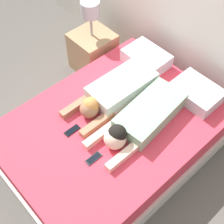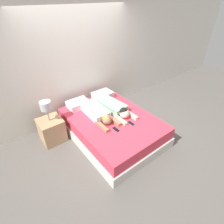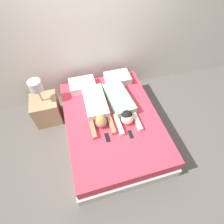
{
  "view_description": "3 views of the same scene",
  "coord_description": "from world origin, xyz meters",
  "px_view_note": "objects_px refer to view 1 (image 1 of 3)",
  "views": [
    {
      "loc": [
        1.3,
        -1.19,
        2.89
      ],
      "look_at": [
        0.0,
        0.0,
        0.63
      ],
      "focal_mm": 50.0,
      "sensor_mm": 36.0,
      "label": 1
    },
    {
      "loc": [
        -1.82,
        -2.35,
        2.67
      ],
      "look_at": [
        0.0,
        0.0,
        0.63
      ],
      "focal_mm": 28.0,
      "sensor_mm": 36.0,
      "label": 2
    },
    {
      "loc": [
        -0.47,
        -1.65,
        2.83
      ],
      "look_at": [
        0.0,
        0.0,
        0.63
      ],
      "focal_mm": 28.0,
      "sensor_mm": 36.0,
      "label": 3
    }
  ],
  "objects_px": {
    "pillow_head_left": "(146,58)",
    "nightstand": "(93,49)",
    "person_left": "(114,92)",
    "cell_phone_right": "(94,158)",
    "pillow_head_right": "(196,93)",
    "cell_phone_left": "(72,130)",
    "bed": "(112,136)",
    "person_right": "(140,120)"
  },
  "relations": [
    {
      "from": "bed",
      "to": "person_left",
      "type": "distance_m",
      "value": 0.45
    },
    {
      "from": "pillow_head_right",
      "to": "nightstand",
      "type": "xyz_separation_m",
      "value": [
        -1.44,
        -0.15,
        -0.25
      ]
    },
    {
      "from": "cell_phone_left",
      "to": "bed",
      "type": "bearing_deg",
      "value": 63.39
    },
    {
      "from": "cell_phone_right",
      "to": "nightstand",
      "type": "xyz_separation_m",
      "value": [
        -1.28,
        1.07,
        -0.19
      ]
    },
    {
      "from": "person_left",
      "to": "bed",
      "type": "bearing_deg",
      "value": -47.05
    },
    {
      "from": "person_left",
      "to": "nightstand",
      "type": "xyz_separation_m",
      "value": [
        -0.89,
        0.45,
        -0.27
      ]
    },
    {
      "from": "cell_phone_right",
      "to": "person_left",
      "type": "bearing_deg",
      "value": 122.82
    },
    {
      "from": "cell_phone_right",
      "to": "nightstand",
      "type": "relative_size",
      "value": 0.16
    },
    {
      "from": "pillow_head_left",
      "to": "cell_phone_right",
      "type": "distance_m",
      "value": 1.33
    },
    {
      "from": "bed",
      "to": "pillow_head_left",
      "type": "xyz_separation_m",
      "value": [
        -0.34,
        0.83,
        0.32
      ]
    },
    {
      "from": "pillow_head_right",
      "to": "person_left",
      "type": "xyz_separation_m",
      "value": [
        -0.55,
        -0.61,
        0.01
      ]
    },
    {
      "from": "pillow_head_right",
      "to": "cell_phone_left",
      "type": "distance_m",
      "value": 1.29
    },
    {
      "from": "person_right",
      "to": "nightstand",
      "type": "bearing_deg",
      "value": 158.74
    },
    {
      "from": "pillow_head_right",
      "to": "cell_phone_left",
      "type": "height_order",
      "value": "pillow_head_right"
    },
    {
      "from": "pillow_head_left",
      "to": "nightstand",
      "type": "xyz_separation_m",
      "value": [
        -0.75,
        -0.15,
        -0.25
      ]
    },
    {
      "from": "bed",
      "to": "cell_phone_left",
      "type": "xyz_separation_m",
      "value": [
        -0.17,
        -0.35,
        0.25
      ]
    },
    {
      "from": "cell_phone_left",
      "to": "cell_phone_right",
      "type": "height_order",
      "value": "same"
    },
    {
      "from": "person_left",
      "to": "cell_phone_right",
      "type": "distance_m",
      "value": 0.73
    },
    {
      "from": "bed",
      "to": "nightstand",
      "type": "relative_size",
      "value": 2.2
    },
    {
      "from": "person_right",
      "to": "cell_phone_right",
      "type": "height_order",
      "value": "person_right"
    },
    {
      "from": "pillow_head_left",
      "to": "cell_phone_left",
      "type": "height_order",
      "value": "pillow_head_left"
    },
    {
      "from": "bed",
      "to": "nightstand",
      "type": "height_order",
      "value": "nightstand"
    },
    {
      "from": "person_left",
      "to": "cell_phone_right",
      "type": "bearing_deg",
      "value": -57.18
    },
    {
      "from": "pillow_head_left",
      "to": "person_right",
      "type": "xyz_separation_m",
      "value": [
        0.55,
        -0.66,
        0.01
      ]
    },
    {
      "from": "pillow_head_left",
      "to": "person_right",
      "type": "distance_m",
      "value": 0.86
    },
    {
      "from": "cell_phone_left",
      "to": "person_right",
      "type": "bearing_deg",
      "value": 53.53
    },
    {
      "from": "nightstand",
      "to": "person_left",
      "type": "bearing_deg",
      "value": -27.05
    },
    {
      "from": "pillow_head_right",
      "to": "cell_phone_left",
      "type": "xyz_separation_m",
      "value": [
        -0.52,
        -1.17,
        -0.07
      ]
    },
    {
      "from": "pillow_head_left",
      "to": "cell_phone_right",
      "type": "relative_size",
      "value": 3.04
    },
    {
      "from": "bed",
      "to": "person_right",
      "type": "height_order",
      "value": "person_right"
    },
    {
      "from": "bed",
      "to": "pillow_head_right",
      "type": "height_order",
      "value": "pillow_head_right"
    },
    {
      "from": "bed",
      "to": "cell_phone_right",
      "type": "height_order",
      "value": "cell_phone_right"
    },
    {
      "from": "bed",
      "to": "cell_phone_right",
      "type": "relative_size",
      "value": 13.59
    },
    {
      "from": "bed",
      "to": "pillow_head_left",
      "type": "relative_size",
      "value": 4.47
    },
    {
      "from": "cell_phone_right",
      "to": "person_right",
      "type": "bearing_deg",
      "value": 88.1
    },
    {
      "from": "person_right",
      "to": "cell_phone_left",
      "type": "xyz_separation_m",
      "value": [
        -0.38,
        -0.52,
        -0.08
      ]
    },
    {
      "from": "pillow_head_left",
      "to": "pillow_head_right",
      "type": "height_order",
      "value": "same"
    },
    {
      "from": "pillow_head_left",
      "to": "person_left",
      "type": "bearing_deg",
      "value": -77.28
    },
    {
      "from": "cell_phone_left",
      "to": "nightstand",
      "type": "bearing_deg",
      "value": 131.99
    },
    {
      "from": "person_left",
      "to": "nightstand",
      "type": "bearing_deg",
      "value": 152.95
    },
    {
      "from": "pillow_head_right",
      "to": "bed",
      "type": "bearing_deg",
      "value": -112.55
    },
    {
      "from": "pillow_head_right",
      "to": "nightstand",
      "type": "height_order",
      "value": "nightstand"
    }
  ]
}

